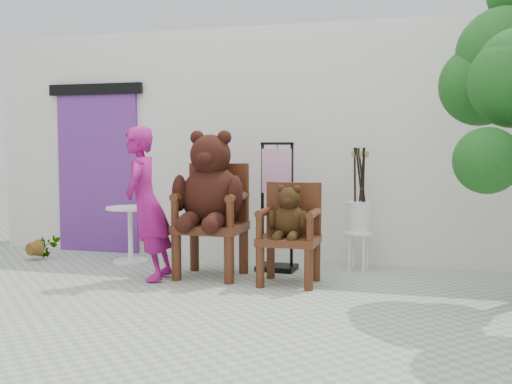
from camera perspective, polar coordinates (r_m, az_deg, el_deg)
ground_plane at (r=5.24m, az=0.17°, el=-11.86°), size 60.00×60.00×0.00m
back_wall at (r=8.07m, az=5.95°, el=4.57°), size 9.00×1.00×3.00m
doorway at (r=8.60m, az=-14.82°, el=2.20°), size 1.40×0.11×2.33m
chair_big at (r=6.71m, az=-4.32°, el=-0.33°), size 0.81×0.86×1.64m
chair_small at (r=6.39m, az=3.24°, el=-3.05°), size 0.61×0.57×1.07m
person at (r=6.65m, az=-10.39°, el=-1.12°), size 0.47×0.66×1.68m
cafe_table at (r=7.76m, az=-11.89°, el=-3.33°), size 0.60×0.60×0.70m
display_stand at (r=7.07m, az=2.00°, el=-2.80°), size 0.47×0.37×1.51m
stool_bucket at (r=7.18m, az=9.77°, el=-2.29°), size 0.32×0.32×1.45m
potted_plant at (r=8.28m, az=-19.69°, el=-4.79°), size 0.42×0.40×0.37m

